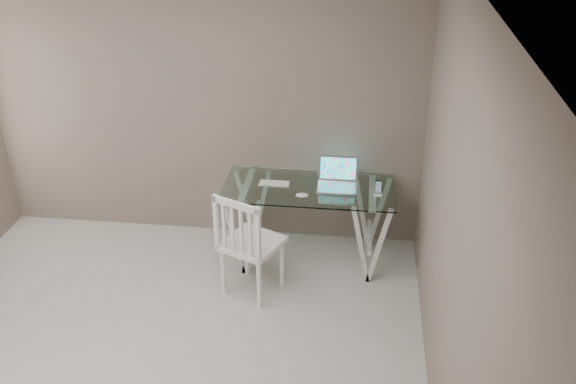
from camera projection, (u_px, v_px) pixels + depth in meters
name	position (u px, v px, depth m)	size (l,w,h in m)	color
room	(96.00, 173.00, 3.66)	(4.50, 4.52, 2.71)	#ADAAA6
desk	(309.00, 223.00, 5.75)	(1.50, 0.70, 0.75)	silver
chair	(247.00, 241.00, 5.21)	(0.58, 0.58, 0.97)	white
laptop	(337.00, 179.00, 5.59)	(0.34, 0.28, 0.24)	#B6B6BA
keyboard	(274.00, 183.00, 5.64)	(0.28, 0.12, 0.01)	silver
mouse	(302.00, 195.00, 5.42)	(0.11, 0.06, 0.03)	silver
phone_dock	(378.00, 191.00, 5.44)	(0.07, 0.07, 0.13)	white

